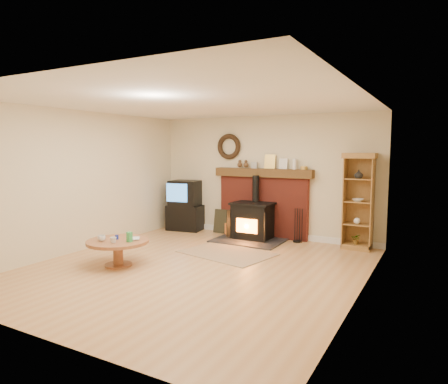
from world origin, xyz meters
The scene contains 11 objects.
ground centered at (0.00, 0.00, 0.00)m, with size 5.50×5.50×0.00m, color tan.
room_shell centered at (-0.02, 0.09, 1.72)m, with size 5.02×5.52×2.61m.
chimney_breast centered at (0.00, 2.67, 0.80)m, with size 2.20×0.22×1.78m.
wood_stove centered at (-0.07, 2.28, 0.38)m, with size 1.40×1.00×1.34m.
area_rug centered at (0.00, 1.04, 0.01)m, with size 1.59×1.10×0.01m, color brown.
tv_unit centered at (-1.89, 2.47, 0.56)m, with size 0.87×0.67×1.16m.
curio_cabinet centered at (2.01, 2.55, 0.91)m, with size 0.59×0.42×1.82m.
firelog_box centered at (-0.53, 2.40, 0.14)m, with size 0.43×0.27×0.27m, color gold.
leaning_painting centered at (-0.92, 2.55, 0.27)m, with size 0.45×0.03×0.54m, color black.
fire_tools centered at (0.84, 2.50, 0.16)m, with size 0.19×0.16×0.70m.
coffee_table centered at (-1.18, -0.50, 0.35)m, with size 1.00×1.00×0.58m.
Camera 1 is at (3.39, -5.21, 1.89)m, focal length 32.00 mm.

